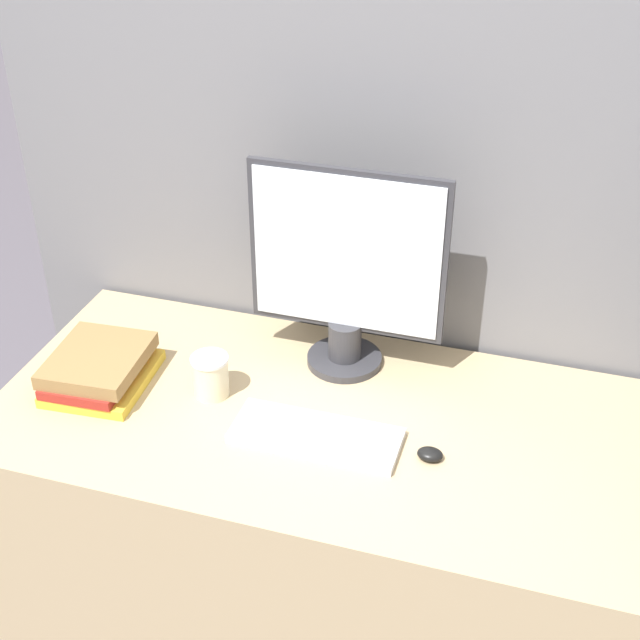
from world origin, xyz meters
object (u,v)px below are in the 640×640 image
coffee_cup (211,376)px  book_stack (100,368)px  monitor (346,276)px  keyboard (316,436)px  mouse (430,454)px

coffee_cup → book_stack: bearing=-172.4°
monitor → keyboard: monitor is taller
mouse → keyboard: bearing=-177.6°
keyboard → mouse: 0.26m
keyboard → book_stack: size_ratio=1.35×
monitor → mouse: monitor is taller
keyboard → mouse: size_ratio=6.64×
mouse → book_stack: (-0.83, 0.04, 0.03)m
coffee_cup → book_stack: (-0.28, -0.04, -0.01)m
monitor → mouse: size_ratio=9.13×
mouse → coffee_cup: bearing=172.0°
keyboard → coffee_cup: size_ratio=3.61×
coffee_cup → mouse: bearing=-8.0°
book_stack → keyboard: bearing=-5.1°
keyboard → mouse: bearing=2.4°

